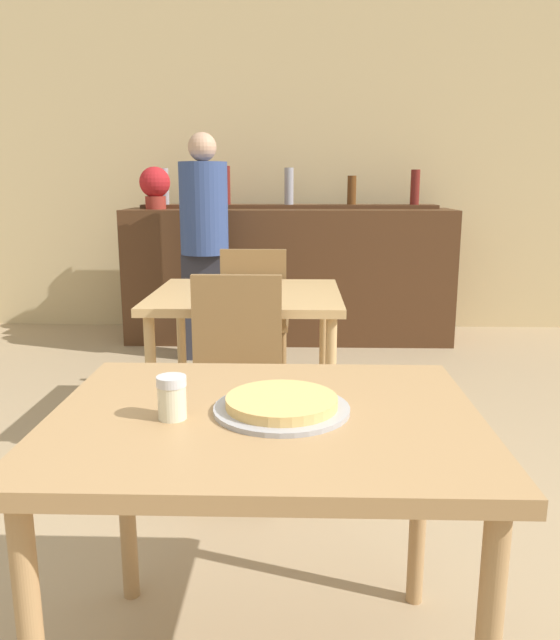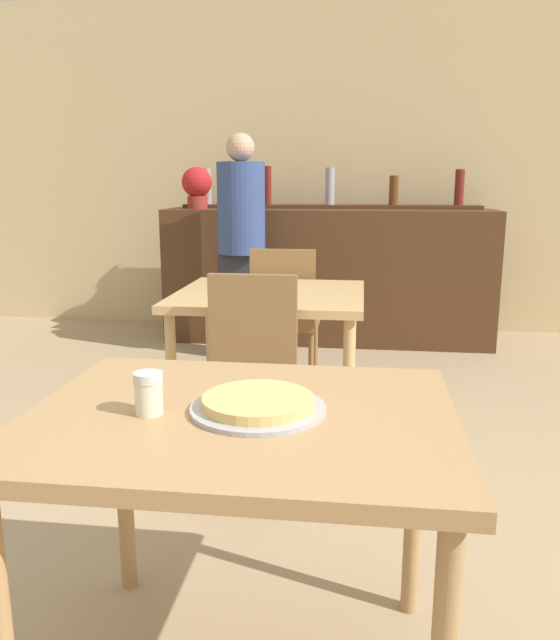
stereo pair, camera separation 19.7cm
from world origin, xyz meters
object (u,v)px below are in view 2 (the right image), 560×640
object	(u,v)px
cheese_shaker	(149,393)
potted_plant	(197,185)
pizza_tray	(258,404)
person_standing	(242,240)
chair_far_side_back	(285,311)
chair_far_side_front	(249,370)

from	to	relation	value
cheese_shaker	potted_plant	distance (m)	3.76
pizza_tray	person_standing	bearing A→B (deg)	101.62
chair_far_side_back	potted_plant	distance (m)	1.73
pizza_tray	potted_plant	world-z (taller)	potted_plant
chair_far_side_front	pizza_tray	world-z (taller)	chair_far_side_front
chair_far_side_back	cheese_shaker	xyz separation A→B (m)	(-0.03, -2.33, 0.29)
potted_plant	chair_far_side_front	bearing A→B (deg)	-70.88
chair_far_side_back	chair_far_side_front	bearing A→B (deg)	90.00
chair_far_side_front	potted_plant	world-z (taller)	potted_plant
chair_far_side_front	cheese_shaker	world-z (taller)	chair_far_side_front
pizza_tray	potted_plant	bearing A→B (deg)	106.89
chair_far_side_front	chair_far_side_back	bearing A→B (deg)	90.00
person_standing	potted_plant	size ratio (longest dim) A/B	4.90
chair_far_side_front	person_standing	size ratio (longest dim) A/B	0.56
cheese_shaker	person_standing	world-z (taller)	person_standing
chair_far_side_back	pizza_tray	distance (m)	2.31
chair_far_side_front	chair_far_side_back	xyz separation A→B (m)	(0.00, 1.20, 0.00)
chair_far_side_back	pizza_tray	xyz separation A→B (m)	(0.22, -2.28, 0.25)
pizza_tray	potted_plant	distance (m)	3.78
chair_far_side_front	person_standing	world-z (taller)	person_standing
pizza_tray	chair_far_side_front	bearing A→B (deg)	101.51
cheese_shaker	potted_plant	xyz separation A→B (m)	(-0.84, 3.64, 0.45)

